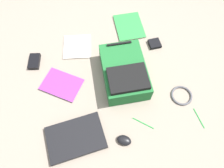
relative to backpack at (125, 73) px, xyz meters
The scene contains 12 objects.
ground_plane 0.13m from the backpack, behind, with size 3.34×3.34×0.00m, color gray.
backpack is the anchor object (origin of this frame).
laptop 0.54m from the backpack, 146.87° to the right, with size 0.37×0.26×0.03m.
book_blue 0.49m from the backpack, 62.70° to the left, with size 0.26×0.31×0.01m.
book_red 0.45m from the backpack, 166.58° to the left, with size 0.33×0.32×0.02m.
book_manual 0.46m from the backpack, 121.60° to the left, with size 0.27×0.27×0.01m.
computer_mouse 0.45m from the backpack, 112.35° to the right, with size 0.06×0.09×0.04m, color black.
cable_coil 0.43m from the backpack, 40.63° to the right, with size 0.15×0.15×0.01m, color #4C4C51.
power_brick 0.68m from the backpack, 147.99° to the left, with size 0.08×0.13×0.03m, color black.
pen_black 0.58m from the backpack, 52.74° to the right, with size 0.01×0.01×0.14m, color #198C33.
pen_blue 0.36m from the backpack, 91.90° to the right, with size 0.01×0.01×0.15m, color #198C33.
earbud_pouch 0.39m from the backpack, 29.53° to the left, with size 0.09×0.09×0.03m, color black.
Camera 1 is at (-0.23, -0.64, 1.31)m, focal length 32.88 mm.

